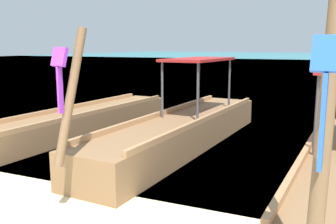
{
  "coord_description": "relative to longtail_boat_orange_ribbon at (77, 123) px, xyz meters",
  "views": [
    {
      "loc": [
        2.88,
        -2.02,
        2.17
      ],
      "look_at": [
        0.0,
        4.5,
        0.9
      ],
      "focal_mm": 40.04,
      "sensor_mm": 36.0,
      "label": 1
    }
  ],
  "objects": [
    {
      "name": "longtail_boat_violet_ribbon",
      "position": [
        2.83,
        -0.02,
        0.08
      ],
      "size": [
        1.66,
        7.06,
        2.42
      ],
      "color": "olive",
      "rests_on": "ground"
    },
    {
      "name": "sea_water",
      "position": [
        2.85,
        57.14,
        -0.28
      ],
      "size": [
        120.0,
        120.0,
        0.0
      ],
      "primitive_type": "plane",
      "color": "teal",
      "rests_on": "ground"
    },
    {
      "name": "longtail_boat_orange_ribbon",
      "position": [
        0.0,
        0.0,
        0.0
      ],
      "size": [
        1.65,
        7.45,
        2.76
      ],
      "color": "olive",
      "rests_on": "ground"
    }
  ]
}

